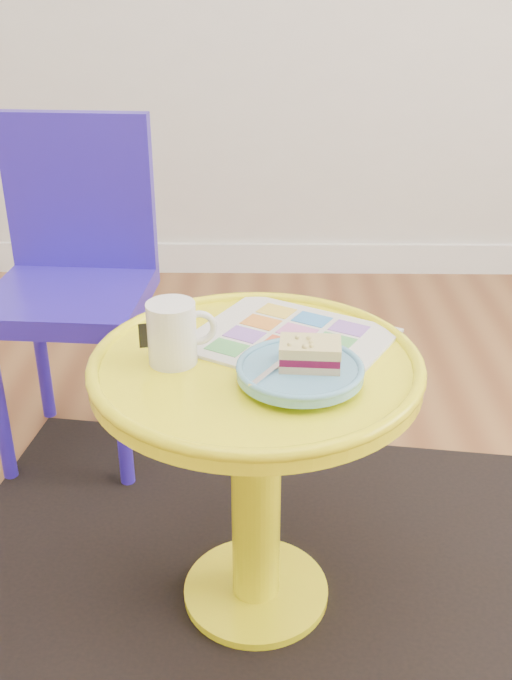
{
  "coord_description": "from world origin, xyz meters",
  "views": [
    {
      "loc": [
        0.01,
        -0.85,
        1.12
      ],
      "look_at": [
        -0.0,
        0.26,
        0.56
      ],
      "focal_mm": 40.0,
      "sensor_mm": 36.0,
      "label": 1
    }
  ],
  "objects_px": {
    "newspaper": "(290,339)",
    "chair": "(74,268)",
    "side_table": "(256,436)",
    "plate": "(300,372)",
    "mug": "(173,331)"
  },
  "relations": [
    {
      "from": "chair",
      "to": "newspaper",
      "type": "height_order",
      "value": "chair"
    },
    {
      "from": "side_table",
      "to": "mug",
      "type": "bearing_deg",
      "value": -179.5
    },
    {
      "from": "side_table",
      "to": "newspaper",
      "type": "distance_m",
      "value": 0.18
    },
    {
      "from": "plate",
      "to": "chair",
      "type": "bearing_deg",
      "value": 128.47
    },
    {
      "from": "chair",
      "to": "newspaper",
      "type": "relative_size",
      "value": 2.54
    },
    {
      "from": "newspaper",
      "to": "plate",
      "type": "height_order",
      "value": "plate"
    },
    {
      "from": "side_table",
      "to": "plate",
      "type": "height_order",
      "value": "plate"
    },
    {
      "from": "newspaper",
      "to": "plate",
      "type": "bearing_deg",
      "value": -55.67
    },
    {
      "from": "chair",
      "to": "side_table",
      "type": "bearing_deg",
      "value": -48.51
    },
    {
      "from": "side_table",
      "to": "mug",
      "type": "height_order",
      "value": "mug"
    },
    {
      "from": "newspaper",
      "to": "mug",
      "type": "xyz_separation_m",
      "value": [
        -0.19,
        -0.08,
        0.05
      ]
    },
    {
      "from": "plate",
      "to": "newspaper",
      "type": "bearing_deg",
      "value": 94.65
    },
    {
      "from": "newspaper",
      "to": "chair",
      "type": "bearing_deg",
      "value": 164.89
    },
    {
      "from": "side_table",
      "to": "newspaper",
      "type": "relative_size",
      "value": 1.73
    },
    {
      "from": "newspaper",
      "to": "mug",
      "type": "height_order",
      "value": "mug"
    }
  ]
}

